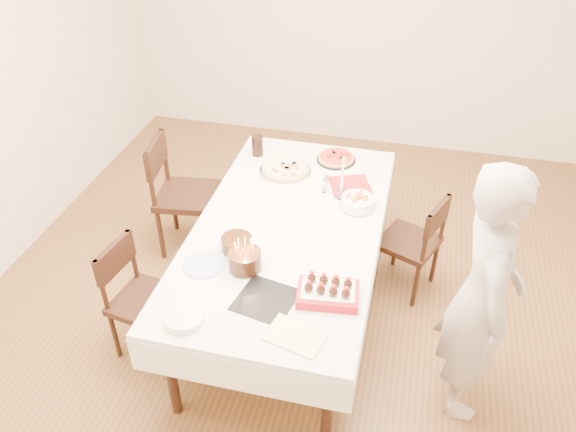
% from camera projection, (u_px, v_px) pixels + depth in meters
% --- Properties ---
extents(floor, '(5.00, 5.00, 0.00)m').
position_uv_depth(floor, '(299.00, 300.00, 4.03)').
color(floor, brown).
rests_on(floor, ground).
extents(wall_back, '(4.50, 0.04, 2.70)m').
position_uv_depth(wall_back, '(360.00, 9.00, 5.19)').
color(wall_back, beige).
rests_on(wall_back, floor).
extents(dining_table, '(1.93, 2.42, 0.75)m').
position_uv_depth(dining_table, '(288.00, 270.00, 3.73)').
color(dining_table, silver).
rests_on(dining_table, floor).
extents(chair_right_savory, '(0.53, 0.53, 0.79)m').
position_uv_depth(chair_right_savory, '(409.00, 242.00, 3.94)').
color(chair_right_savory, black).
rests_on(chair_right_savory, floor).
extents(chair_left_savory, '(0.54, 0.54, 0.94)m').
position_uv_depth(chair_left_savory, '(187.00, 196.00, 4.27)').
color(chair_left_savory, black).
rests_on(chair_left_savory, floor).
extents(chair_left_dessert, '(0.47, 0.47, 0.80)m').
position_uv_depth(chair_left_dessert, '(146.00, 301.00, 3.46)').
color(chair_left_dessert, black).
rests_on(chair_left_dessert, floor).
extents(person, '(0.44, 0.62, 1.60)m').
position_uv_depth(person, '(482.00, 296.00, 2.94)').
color(person, '#AEA9A4').
rests_on(person, floor).
extents(pizza_white, '(0.44, 0.44, 0.04)m').
position_uv_depth(pizza_white, '(285.00, 169.00, 4.01)').
color(pizza_white, beige).
rests_on(pizza_white, dining_table).
extents(pizza_pepperoni, '(0.36, 0.36, 0.04)m').
position_uv_depth(pizza_pepperoni, '(336.00, 158.00, 4.14)').
color(pizza_pepperoni, red).
rests_on(pizza_pepperoni, dining_table).
extents(red_placemat, '(0.35, 0.35, 0.01)m').
position_uv_depth(red_placemat, '(350.00, 186.00, 3.87)').
color(red_placemat, '#B21E1E').
rests_on(red_placemat, dining_table).
extents(pasta_bowl, '(0.27, 0.27, 0.07)m').
position_uv_depth(pasta_bowl, '(357.00, 202.00, 3.64)').
color(pasta_bowl, white).
rests_on(pasta_bowl, dining_table).
extents(taper_candle, '(0.09, 0.09, 0.33)m').
position_uv_depth(taper_candle, '(342.00, 177.00, 3.66)').
color(taper_candle, white).
rests_on(taper_candle, dining_table).
extents(shaker_pair, '(0.09, 0.09, 0.10)m').
position_uv_depth(shaker_pair, '(325.00, 186.00, 3.78)').
color(shaker_pair, white).
rests_on(shaker_pair, dining_table).
extents(cola_glass, '(0.11, 0.11, 0.16)m').
position_uv_depth(cola_glass, '(257.00, 146.00, 4.17)').
color(cola_glass, black).
rests_on(cola_glass, dining_table).
extents(layer_cake, '(0.27, 0.27, 0.09)m').
position_uv_depth(layer_cake, '(237.00, 244.00, 3.29)').
color(layer_cake, '#331B0C').
rests_on(layer_cake, dining_table).
extents(cake_board, '(0.35, 0.35, 0.01)m').
position_uv_depth(cake_board, '(266.00, 300.00, 2.98)').
color(cake_board, black).
rests_on(cake_board, dining_table).
extents(birthday_cake, '(0.21, 0.21, 0.17)m').
position_uv_depth(birthday_cake, '(245.00, 255.00, 3.13)').
color(birthday_cake, '#371C0F').
rests_on(birthday_cake, dining_table).
extents(strawberry_box, '(0.35, 0.25, 0.08)m').
position_uv_depth(strawberry_box, '(328.00, 292.00, 2.97)').
color(strawberry_box, '#A5121C').
rests_on(strawberry_box, dining_table).
extents(box_lid, '(0.32, 0.25, 0.02)m').
position_uv_depth(box_lid, '(295.00, 337.00, 2.78)').
color(box_lid, beige).
rests_on(box_lid, dining_table).
extents(plate_stack, '(0.26, 0.26, 0.04)m').
position_uv_depth(plate_stack, '(184.00, 318.00, 2.85)').
color(plate_stack, white).
rests_on(plate_stack, dining_table).
extents(china_plate, '(0.25, 0.25, 0.01)m').
position_uv_depth(china_plate, '(204.00, 264.00, 3.21)').
color(china_plate, white).
rests_on(china_plate, dining_table).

